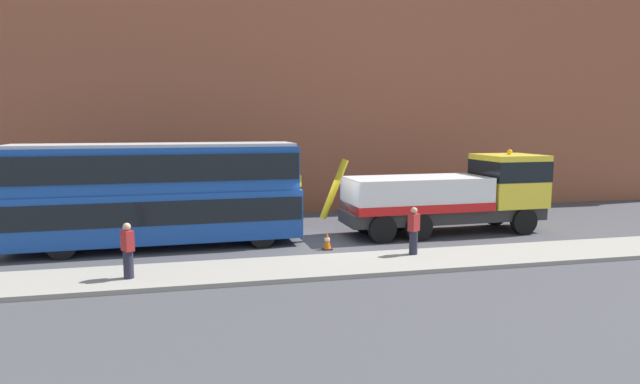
{
  "coord_description": "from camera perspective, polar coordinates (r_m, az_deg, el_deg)",
  "views": [
    {
      "loc": [
        -5.04,
        -21.23,
        4.83
      ],
      "look_at": [
        -0.05,
        0.28,
        2.0
      ],
      "focal_mm": 30.2,
      "sensor_mm": 36.0,
      "label": 1
    }
  ],
  "objects": [
    {
      "name": "ground_plane",
      "position": [
        22.35,
        0.3,
        -5.18
      ],
      "size": [
        120.0,
        120.0,
        0.0
      ],
      "primitive_type": "plane",
      "color": "#424247"
    },
    {
      "name": "near_kerb",
      "position": [
        18.39,
        3.35,
        -7.7
      ],
      "size": [
        60.0,
        2.8,
        0.15
      ],
      "primitive_type": "cube",
      "color": "gray",
      "rests_on": "ground_plane"
    },
    {
      "name": "building_facade",
      "position": [
        29.66,
        -3.28,
        13.56
      ],
      "size": [
        60.0,
        1.5,
        16.0
      ],
      "color": "#935138",
      "rests_on": "ground_plane"
    },
    {
      "name": "recovery_tow_truck",
      "position": [
        24.39,
        13.99,
        -0.15
      ],
      "size": [
        10.18,
        2.9,
        3.67
      ],
      "rotation": [
        0.0,
        0.0,
        0.03
      ],
      "color": "#2D2D2D",
      "rests_on": "ground_plane"
    },
    {
      "name": "double_decker_bus",
      "position": [
        21.72,
        -16.85,
        0.12
      ],
      "size": [
        11.1,
        2.87,
        4.06
      ],
      "rotation": [
        0.0,
        0.0,
        0.03
      ],
      "color": "#19479E",
      "rests_on": "ground_plane"
    },
    {
      "name": "pedestrian_onlooker",
      "position": [
        17.35,
        -19.69,
        -5.94
      ],
      "size": [
        0.44,
        0.48,
        1.71
      ],
      "rotation": [
        0.0,
        0.0,
        0.59
      ],
      "color": "#232333",
      "rests_on": "near_kerb"
    },
    {
      "name": "pedestrian_bystander",
      "position": [
        19.59,
        9.9,
        -4.13
      ],
      "size": [
        0.48,
        0.44,
        1.71
      ],
      "rotation": [
        0.0,
        0.0,
        2.15
      ],
      "color": "#232333",
      "rests_on": "near_kerb"
    },
    {
      "name": "traffic_cone_near_bus",
      "position": [
        20.75,
        0.76,
        -5.19
      ],
      "size": [
        0.36,
        0.36,
        0.72
      ],
      "color": "orange",
      "rests_on": "ground_plane"
    }
  ]
}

